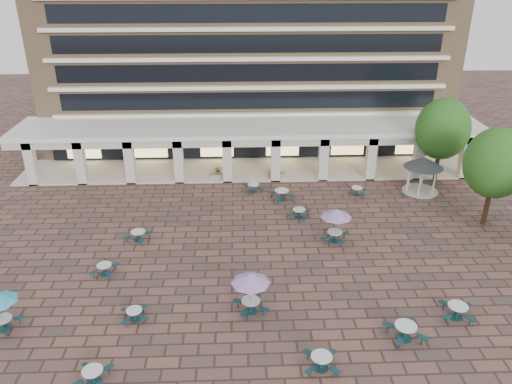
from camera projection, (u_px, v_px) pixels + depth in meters
ground at (257, 255)px, 33.14m from camera, size 120.00×120.00×0.00m
apartment_building at (247, 17)px, 50.92m from camera, size 40.00×15.50×25.20m
retail_arcade at (251, 140)px, 45.29m from camera, size 42.00×6.60×4.40m
picnic_table_0 at (134, 314)px, 27.02m from camera, size 1.68×1.68×0.66m
picnic_table_1 at (93, 375)px, 22.97m from camera, size 1.75×1.75×0.73m
picnic_table_2 at (321, 361)px, 23.75m from camera, size 1.79×1.79×0.77m
picnic_table_3 at (405, 331)px, 25.62m from camera, size 2.16×2.16×0.86m
picnic_table_5 at (105, 268)px, 30.98m from camera, size 1.73×1.73×0.69m
picnic_table_6 at (251, 280)px, 26.92m from camera, size 2.17×2.17×2.51m
picnic_table_7 at (457, 310)px, 27.15m from camera, size 2.07×2.07×0.81m
picnic_table_8 at (138, 235)px, 34.68m from camera, size 2.03×2.03×0.75m
picnic_table_9 at (282, 194)px, 40.64m from camera, size 2.34×2.34×0.86m
picnic_table_10 at (299, 213)px, 37.80m from camera, size 1.95×1.95×0.72m
picnic_table_11 at (336, 214)px, 33.88m from camera, size 2.16×2.16×2.50m
picnic_table_12 at (254, 187)px, 42.03m from camera, size 1.78×1.78×0.73m
picnic_table_13 at (357, 190)px, 41.48m from camera, size 1.89×1.89×0.70m
gazebo at (423, 166)px, 41.31m from camera, size 3.29×3.29×3.06m
tree_east_a at (496, 163)px, 35.05m from camera, size 4.45×4.45×7.42m
tree_east_c at (443, 129)px, 41.92m from camera, size 4.53×4.53×7.54m
planter_left at (218, 174)px, 44.53m from camera, size 1.50×0.78×1.23m
planter_right at (276, 173)px, 44.71m from camera, size 1.50×0.60×1.24m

